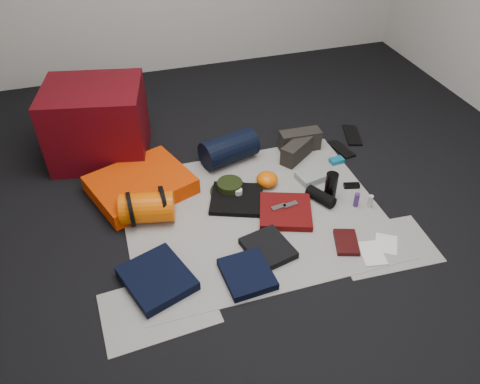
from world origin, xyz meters
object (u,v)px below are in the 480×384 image
object	(u,v)px
navy_duffel	(229,149)
paperback_book	(346,242)
red_cabinet	(97,123)
sleeping_pad	(141,185)
water_bottle	(331,186)
stuff_sack	(147,208)
compact_camera	(322,176)

from	to	relation	value
navy_duffel	paperback_book	size ratio (longest dim) A/B	2.00
red_cabinet	sleeping_pad	xyz separation A→B (m)	(0.21, -0.52, -0.21)
red_cabinet	navy_duffel	distance (m)	0.95
water_bottle	paperback_book	size ratio (longest dim) A/B	0.99
red_cabinet	stuff_sack	distance (m)	0.85
water_bottle	paperback_book	distance (m)	0.43
sleeping_pad	compact_camera	distance (m)	1.24
red_cabinet	water_bottle	xyz separation A→B (m)	(1.38, -0.95, -0.17)
navy_duffel	compact_camera	bearing A→B (deg)	-51.08
stuff_sack	water_bottle	size ratio (longest dim) A/B	1.64
stuff_sack	water_bottle	world-z (taller)	water_bottle
red_cabinet	paperback_book	world-z (taller)	red_cabinet
water_bottle	compact_camera	bearing A→B (deg)	79.14
red_cabinet	water_bottle	bearing A→B (deg)	-22.86
paperback_book	navy_duffel	bearing A→B (deg)	131.23
stuff_sack	navy_duffel	world-z (taller)	navy_duffel
compact_camera	red_cabinet	bearing A→B (deg)	176.37
sleeping_pad	navy_duffel	distance (m)	0.68
water_bottle	compact_camera	distance (m)	0.22
red_cabinet	stuff_sack	xyz separation A→B (m)	(0.21, -0.81, -0.17)
stuff_sack	compact_camera	xyz separation A→B (m)	(1.21, 0.06, -0.08)
navy_duffel	paperback_book	xyz separation A→B (m)	(0.43, -1.01, -0.09)
red_cabinet	stuff_sack	bearing A→B (deg)	-63.43
sleeping_pad	water_bottle	size ratio (longest dim) A/B	3.09
sleeping_pad	navy_duffel	world-z (taller)	navy_duffel
stuff_sack	paperback_book	world-z (taller)	stuff_sack
red_cabinet	water_bottle	world-z (taller)	red_cabinet
navy_duffel	water_bottle	bearing A→B (deg)	-65.07
stuff_sack	paperback_book	size ratio (longest dim) A/B	1.63
water_bottle	compact_camera	world-z (taller)	water_bottle
sleeping_pad	paperback_book	bearing A→B (deg)	-37.88
sleeping_pad	stuff_sack	bearing A→B (deg)	-88.72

